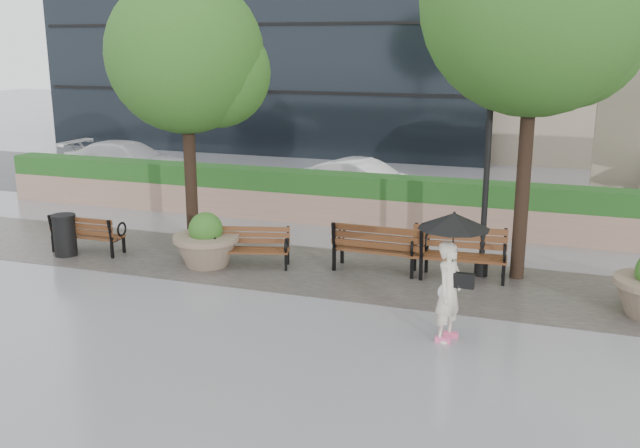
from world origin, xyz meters
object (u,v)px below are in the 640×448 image
(lamppost, at_px, (486,185))
(car_right, at_px, (363,181))
(planter_left, at_px, (206,245))
(car_left, at_px, (129,162))
(bench_0, at_px, (88,242))
(bench_1, at_px, (252,256))
(bench_2, at_px, (380,258))
(pedestrian, at_px, (451,264))
(trash_bin, at_px, (65,236))
(bench_3, at_px, (458,264))

(lamppost, distance_m, car_right, 7.41)
(planter_left, bearing_deg, car_left, 132.50)
(bench_0, distance_m, bench_1, 4.00)
(bench_2, relative_size, pedestrian, 0.94)
(bench_1, bearing_deg, trash_bin, 172.41)
(bench_0, height_order, bench_2, bench_2)
(bench_3, bearing_deg, car_left, 146.07)
(bench_3, height_order, pedestrian, pedestrian)
(car_left, relative_size, car_right, 1.22)
(planter_left, bearing_deg, pedestrian, -21.74)
(car_left, distance_m, pedestrian, 16.19)
(bench_0, bearing_deg, car_right, -122.78)
(bench_2, bearing_deg, pedestrian, 123.18)
(planter_left, height_order, trash_bin, planter_left)
(trash_bin, bearing_deg, lamppost, 10.12)
(bench_1, distance_m, car_left, 11.10)
(bench_1, height_order, planter_left, planter_left)
(car_right, bearing_deg, planter_left, -176.49)
(bench_2, height_order, pedestrian, pedestrian)
(planter_left, xyz_separation_m, car_right, (1.45, 7.21, 0.17))
(bench_0, xyz_separation_m, trash_bin, (-0.34, -0.35, 0.19))
(bench_2, bearing_deg, car_right, -70.34)
(bench_2, bearing_deg, bench_3, -175.07)
(bench_3, bearing_deg, bench_0, -178.38)
(bench_1, distance_m, trash_bin, 4.38)
(bench_1, height_order, trash_bin, trash_bin)
(bench_1, relative_size, trash_bin, 1.86)
(bench_1, distance_m, bench_2, 2.73)
(bench_1, xyz_separation_m, bench_2, (2.66, 0.58, 0.06))
(trash_bin, distance_m, pedestrian, 9.16)
(bench_2, height_order, lamppost, lamppost)
(trash_bin, bearing_deg, planter_left, 6.12)
(trash_bin, relative_size, pedestrian, 0.43)
(bench_3, xyz_separation_m, planter_left, (-5.23, -0.94, 0.16))
(planter_left, relative_size, trash_bin, 1.57)
(bench_1, bearing_deg, lamppost, -3.40)
(car_left, height_order, car_right, car_left)
(bench_2, bearing_deg, trash_bin, 10.45)
(trash_bin, distance_m, car_right, 8.98)
(bench_2, distance_m, planter_left, 3.72)
(trash_bin, bearing_deg, car_left, 114.81)
(planter_left, height_order, lamppost, lamppost)
(bench_0, bearing_deg, car_left, -63.15)
(planter_left, bearing_deg, bench_0, -179.83)
(car_right, bearing_deg, bench_3, -134.01)
(trash_bin, distance_m, lamppost, 9.30)
(bench_0, height_order, car_right, car_right)
(trash_bin, relative_size, car_right, 0.23)
(car_right, bearing_deg, lamppost, -129.82)
(bench_0, relative_size, bench_3, 0.85)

